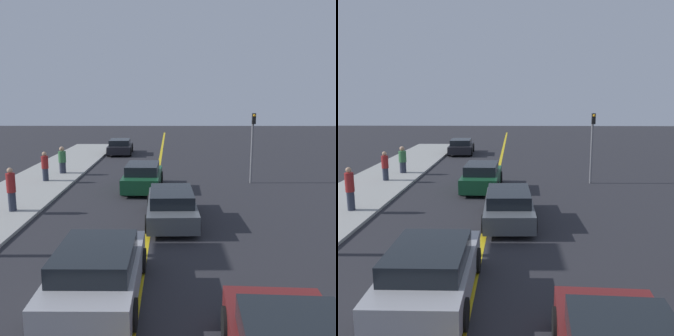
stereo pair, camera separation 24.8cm
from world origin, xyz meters
The scene contains 10 objects.
road_center_line centered at (0.00, 18.00, 0.00)m, with size 0.20×60.00×0.01m.
sidewalk_left centered at (-6.32, 17.36, 0.06)m, with size 3.80×34.71×0.12m.
car_ahead_center centered at (-0.88, 6.83, 0.64)m, with size 1.99×4.01×1.30m.
car_far_distant centered at (0.80, 12.23, 0.60)m, with size 1.95×4.18×1.22m.
car_parked_left_lot centered at (-0.60, 17.12, 0.64)m, with size 1.93×3.97×1.32m.
car_oncoming_far centered at (-3.30, 29.01, 0.60)m, with size 2.07×4.00×1.21m.
pedestrian_mid_group centered at (-5.45, 13.11, 0.99)m, with size 0.34×0.34×1.73m.
pedestrian_far_standing centered at (-5.94, 18.57, 0.90)m, with size 0.36×0.36×1.57m.
pedestrian_by_sign centered at (-5.61, 20.65, 0.89)m, with size 0.44×0.44×1.58m.
traffic_light centered at (5.07, 18.53, 2.30)m, with size 0.18×0.40×3.71m.
Camera 1 is at (0.76, -1.02, 4.50)m, focal length 40.00 mm.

